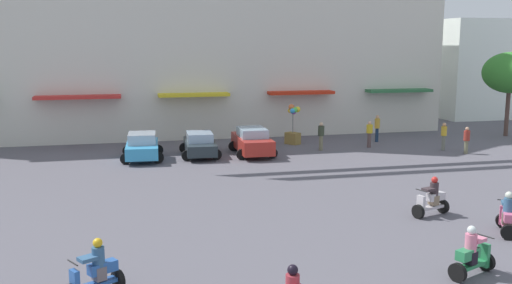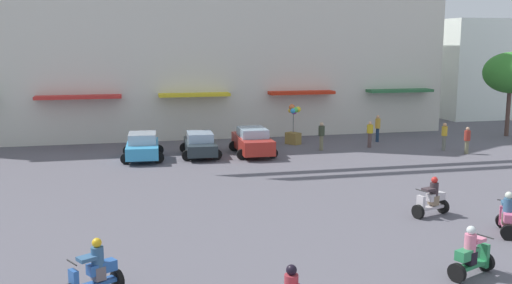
{
  "view_description": "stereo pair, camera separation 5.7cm",
  "coord_description": "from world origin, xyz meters",
  "px_view_note": "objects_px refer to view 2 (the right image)",
  "views": [
    {
      "loc": [
        -4.71,
        -7.84,
        6.38
      ],
      "look_at": [
        0.87,
        15.89,
        2.19
      ],
      "focal_mm": 40.21,
      "sensor_mm": 36.0,
      "label": 1
    },
    {
      "loc": [
        -4.66,
        -7.86,
        6.38
      ],
      "look_at": [
        0.87,
        15.89,
        2.19
      ],
      "focal_mm": 40.21,
      "sensor_mm": 36.0,
      "label": 2
    }
  ],
  "objects_px": {
    "pedestrian_0": "(444,135)",
    "pedestrian_1": "(321,134)",
    "pedestrian_4": "(370,133)",
    "scooter_rider_0": "(94,272)",
    "parked_car_0": "(143,146)",
    "pedestrian_2": "(467,139)",
    "parked_car_2": "(253,141)",
    "balloon_vendor_cart": "(293,127)",
    "scooter_rider_1": "(432,200)",
    "scooter_rider_7": "(472,255)",
    "plaza_tree_1": "(511,73)",
    "scooter_rider_3": "(507,217)",
    "parked_car_1": "(200,144)",
    "pedestrian_3": "(378,127)"
  },
  "relations": [
    {
      "from": "parked_car_2",
      "to": "pedestrian_0",
      "type": "distance_m",
      "value": 11.65
    },
    {
      "from": "parked_car_2",
      "to": "pedestrian_4",
      "type": "height_order",
      "value": "pedestrian_4"
    },
    {
      "from": "plaza_tree_1",
      "to": "pedestrian_2",
      "type": "height_order",
      "value": "plaza_tree_1"
    },
    {
      "from": "plaza_tree_1",
      "to": "parked_car_1",
      "type": "height_order",
      "value": "plaza_tree_1"
    },
    {
      "from": "pedestrian_0",
      "to": "pedestrian_1",
      "type": "distance_m",
      "value": 7.41
    },
    {
      "from": "plaza_tree_1",
      "to": "pedestrian_4",
      "type": "relative_size",
      "value": 3.54
    },
    {
      "from": "parked_car_2",
      "to": "balloon_vendor_cart",
      "type": "xyz_separation_m",
      "value": [
        3.34,
        2.88,
        0.33
      ]
    },
    {
      "from": "parked_car_1",
      "to": "pedestrian_4",
      "type": "relative_size",
      "value": 2.41
    },
    {
      "from": "parked_car_1",
      "to": "scooter_rider_7",
      "type": "height_order",
      "value": "scooter_rider_7"
    },
    {
      "from": "parked_car_2",
      "to": "scooter_rider_3",
      "type": "height_order",
      "value": "parked_car_2"
    },
    {
      "from": "scooter_rider_7",
      "to": "pedestrian_2",
      "type": "bearing_deg",
      "value": 57.29
    },
    {
      "from": "pedestrian_3",
      "to": "scooter_rider_7",
      "type": "bearing_deg",
      "value": -108.34
    },
    {
      "from": "pedestrian_4",
      "to": "scooter_rider_1",
      "type": "bearing_deg",
      "value": -105.1
    },
    {
      "from": "parked_car_1",
      "to": "scooter_rider_1",
      "type": "xyz_separation_m",
      "value": [
        6.91,
        -13.45,
        -0.08
      ]
    },
    {
      "from": "parked_car_0",
      "to": "pedestrian_2",
      "type": "distance_m",
      "value": 18.74
    },
    {
      "from": "plaza_tree_1",
      "to": "pedestrian_0",
      "type": "height_order",
      "value": "plaza_tree_1"
    },
    {
      "from": "pedestrian_0",
      "to": "pedestrian_3",
      "type": "xyz_separation_m",
      "value": [
        -2.6,
        3.75,
        0.05
      ]
    },
    {
      "from": "pedestrian_2",
      "to": "pedestrian_1",
      "type": "bearing_deg",
      "value": 159.22
    },
    {
      "from": "plaza_tree_1",
      "to": "scooter_rider_0",
      "type": "relative_size",
      "value": 3.79
    },
    {
      "from": "scooter_rider_1",
      "to": "scooter_rider_7",
      "type": "height_order",
      "value": "scooter_rider_1"
    },
    {
      "from": "plaza_tree_1",
      "to": "balloon_vendor_cart",
      "type": "height_order",
      "value": "plaza_tree_1"
    },
    {
      "from": "parked_car_2",
      "to": "pedestrian_3",
      "type": "height_order",
      "value": "pedestrian_3"
    },
    {
      "from": "scooter_rider_3",
      "to": "pedestrian_3",
      "type": "relative_size",
      "value": 0.87
    },
    {
      "from": "pedestrian_0",
      "to": "pedestrian_1",
      "type": "relative_size",
      "value": 0.99
    },
    {
      "from": "parked_car_2",
      "to": "scooter_rider_7",
      "type": "xyz_separation_m",
      "value": [
        1.99,
        -18.63,
        -0.18
      ]
    },
    {
      "from": "plaza_tree_1",
      "to": "scooter_rider_7",
      "type": "distance_m",
      "value": 27.44
    },
    {
      "from": "pedestrian_1",
      "to": "pedestrian_2",
      "type": "relative_size",
      "value": 1.08
    },
    {
      "from": "parked_car_0",
      "to": "scooter_rider_7",
      "type": "xyz_separation_m",
      "value": [
        8.26,
        -18.67,
        -0.13
      ]
    },
    {
      "from": "parked_car_0",
      "to": "scooter_rider_3",
      "type": "bearing_deg",
      "value": -53.86
    },
    {
      "from": "parked_car_2",
      "to": "pedestrian_1",
      "type": "distance_m",
      "value": 4.39
    },
    {
      "from": "parked_car_1",
      "to": "scooter_rider_3",
      "type": "bearing_deg",
      "value": -62.57
    },
    {
      "from": "pedestrian_0",
      "to": "pedestrian_1",
      "type": "height_order",
      "value": "pedestrian_1"
    },
    {
      "from": "plaza_tree_1",
      "to": "scooter_rider_7",
      "type": "height_order",
      "value": "plaza_tree_1"
    },
    {
      "from": "scooter_rider_0",
      "to": "pedestrian_3",
      "type": "xyz_separation_m",
      "value": [
        17.09,
        20.0,
        0.38
      ]
    },
    {
      "from": "pedestrian_1",
      "to": "balloon_vendor_cart",
      "type": "xyz_separation_m",
      "value": [
        -1.02,
        2.46,
        0.15
      ]
    },
    {
      "from": "scooter_rider_1",
      "to": "pedestrian_3",
      "type": "xyz_separation_m",
      "value": [
        5.1,
        15.67,
        0.39
      ]
    },
    {
      "from": "scooter_rider_0",
      "to": "balloon_vendor_cart",
      "type": "relative_size",
      "value": 0.59
    },
    {
      "from": "pedestrian_2",
      "to": "pedestrian_4",
      "type": "xyz_separation_m",
      "value": [
        -4.67,
        3.24,
        0.03
      ]
    },
    {
      "from": "pedestrian_0",
      "to": "pedestrian_3",
      "type": "bearing_deg",
      "value": 124.75
    },
    {
      "from": "scooter_rider_1",
      "to": "parked_car_2",
      "type": "bearing_deg",
      "value": 106.33
    },
    {
      "from": "scooter_rider_7",
      "to": "pedestrian_2",
      "type": "distance_m",
      "value": 19.06
    },
    {
      "from": "scooter_rider_1",
      "to": "parked_car_1",
      "type": "bearing_deg",
      "value": 117.19
    },
    {
      "from": "scooter_rider_3",
      "to": "balloon_vendor_cart",
      "type": "relative_size",
      "value": 0.6
    },
    {
      "from": "parked_car_0",
      "to": "scooter_rider_7",
      "type": "relative_size",
      "value": 2.48
    },
    {
      "from": "pedestrian_2",
      "to": "parked_car_0",
      "type": "bearing_deg",
      "value": 171.94
    },
    {
      "from": "parked_car_0",
      "to": "scooter_rider_0",
      "type": "distance_m",
      "value": 17.69
    },
    {
      "from": "parked_car_2",
      "to": "scooter_rider_7",
      "type": "relative_size",
      "value": 2.73
    },
    {
      "from": "pedestrian_4",
      "to": "scooter_rider_0",
      "type": "bearing_deg",
      "value": -130.83
    },
    {
      "from": "pedestrian_1",
      "to": "balloon_vendor_cart",
      "type": "distance_m",
      "value": 2.67
    },
    {
      "from": "parked_car_2",
      "to": "scooter_rider_0",
      "type": "relative_size",
      "value": 2.8
    }
  ]
}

